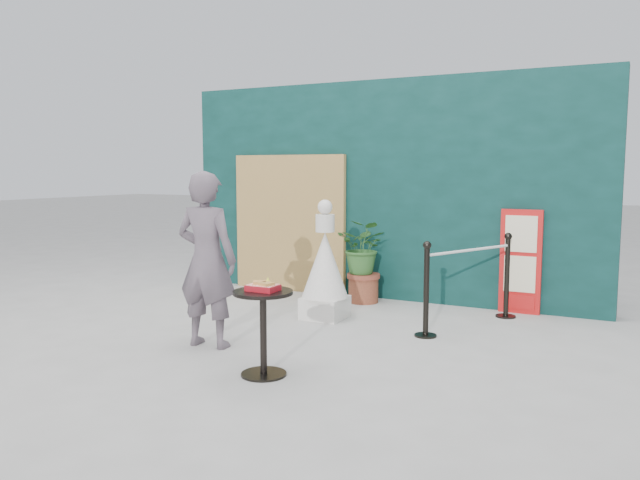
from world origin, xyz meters
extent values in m
plane|color=#ADAAA5|center=(0.00, 0.00, 0.00)|extent=(60.00, 60.00, 0.00)
cube|color=black|center=(0.00, 3.15, 1.50)|extent=(6.00, 0.30, 3.00)
cube|color=tan|center=(-1.40, 2.94, 1.00)|extent=(1.80, 0.08, 2.00)
imported|color=#61535E|center=(-0.66, 0.00, 0.89)|extent=(0.68, 0.48, 1.77)
cube|color=red|center=(1.90, 2.96, 0.65)|extent=(0.50, 0.06, 1.30)
cube|color=beige|center=(1.90, 2.92, 1.00)|extent=(0.38, 0.02, 0.45)
cube|color=beige|center=(1.90, 2.92, 0.50)|extent=(0.38, 0.02, 0.45)
cube|color=red|center=(1.90, 2.92, 0.15)|extent=(0.38, 0.02, 0.18)
cube|color=silver|center=(-0.14, 1.61, 0.13)|extent=(0.48, 0.48, 0.26)
cone|color=white|center=(-0.14, 1.61, 0.66)|extent=(0.56, 0.56, 0.79)
cylinder|color=beige|center=(-0.14, 1.61, 1.15)|extent=(0.23, 0.23, 0.21)
sphere|color=silver|center=(-0.14, 1.61, 1.35)|extent=(0.17, 0.17, 0.17)
cylinder|color=black|center=(0.33, -0.52, 0.01)|extent=(0.40, 0.40, 0.02)
cylinder|color=black|center=(0.33, -0.52, 0.36)|extent=(0.06, 0.06, 0.72)
cylinder|color=black|center=(0.33, -0.52, 0.73)|extent=(0.52, 0.52, 0.03)
cube|color=#B0121E|center=(0.33, -0.52, 0.78)|extent=(0.26, 0.19, 0.05)
cube|color=#EB411F|center=(0.33, -0.52, 0.80)|extent=(0.24, 0.17, 0.00)
cube|color=#DF9351|center=(0.29, -0.51, 0.82)|extent=(0.15, 0.14, 0.02)
cube|color=gold|center=(0.38, -0.54, 0.82)|extent=(0.13, 0.13, 0.02)
cone|color=yellow|center=(0.35, -0.47, 0.83)|extent=(0.06, 0.06, 0.06)
cylinder|color=brown|center=(-0.09, 2.66, 0.17)|extent=(0.40, 0.40, 0.33)
cylinder|color=brown|center=(-0.09, 2.66, 0.36)|extent=(0.44, 0.44, 0.06)
imported|color=#2D5E28|center=(-0.09, 2.66, 0.75)|extent=(0.66, 0.57, 0.73)
cylinder|color=black|center=(1.20, 1.36, 0.01)|extent=(0.24, 0.24, 0.02)
cylinder|color=black|center=(1.20, 1.36, 0.48)|extent=(0.06, 0.06, 0.96)
sphere|color=black|center=(1.20, 1.36, 0.99)|extent=(0.09, 0.09, 0.09)
cylinder|color=black|center=(1.80, 2.66, 0.01)|extent=(0.24, 0.24, 0.02)
cylinder|color=black|center=(1.80, 2.66, 0.48)|extent=(0.06, 0.06, 0.96)
sphere|color=black|center=(1.80, 2.66, 0.99)|extent=(0.09, 0.09, 0.09)
cylinder|color=silver|center=(1.50, 2.01, 0.88)|extent=(0.63, 1.31, 0.03)
camera|label=1|loc=(3.17, -4.99, 1.79)|focal=35.00mm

